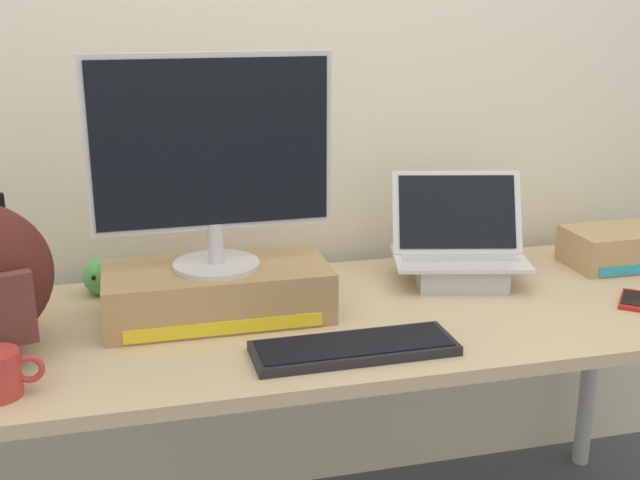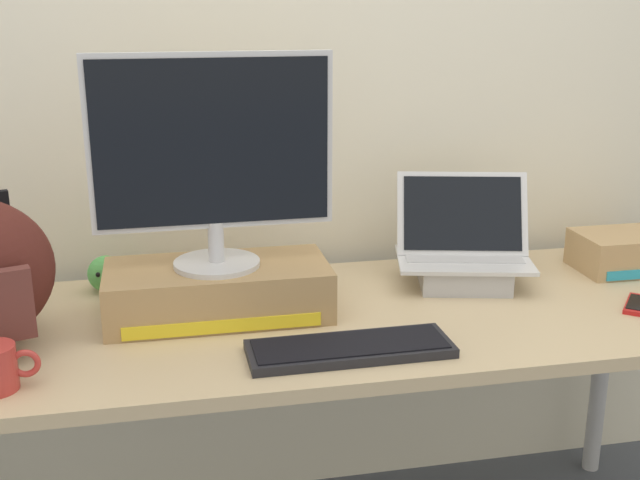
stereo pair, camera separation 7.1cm
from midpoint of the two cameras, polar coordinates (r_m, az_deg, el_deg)
The scene contains 8 objects.
back_wall at distance 2.15m, azimuth -1.58°, elevation 13.86°, with size 7.00×0.10×2.60m, color silver.
desk at distance 1.87m, azimuth 1.09°, elevation -7.22°, with size 1.98×0.71×0.72m.
toner_box_yellow at distance 1.83m, azimuth -6.25°, elevation -3.63°, with size 0.51×0.25×0.12m.
desktop_monitor at distance 1.75m, azimuth -6.57°, elevation 5.99°, with size 0.53×0.20×0.48m.
open_laptop at distance 2.06m, azimuth 11.21°, elevation -1.51°, with size 0.38×0.29×0.27m.
external_keyboard at distance 1.65m, azimuth 3.40°, elevation -7.80°, with size 0.42×0.15×0.02m.
plush_toy at distance 2.03m, azimuth -14.17°, elevation -2.36°, with size 0.09×0.09×0.09m.
toner_box_cyan at distance 2.31m, azimuth 22.56°, elevation -0.72°, with size 0.32×0.18×0.10m.
Camera 2 is at (-0.35, -1.67, 1.41)m, focal length 44.52 mm.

